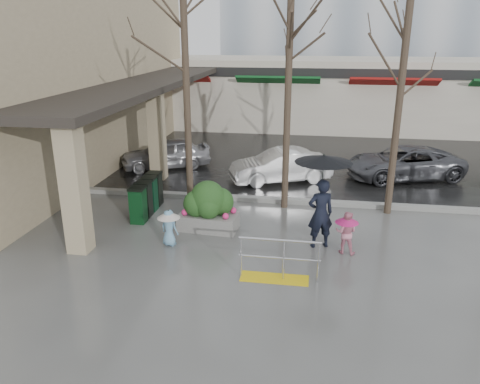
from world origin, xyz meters
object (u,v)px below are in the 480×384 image
(news_boxes, at_px, (147,196))
(child_pink, at_px, (346,230))
(child_blue, at_px, (169,224))
(car_c, at_px, (404,163))
(handrail, at_px, (277,265))
(planter, at_px, (209,206))
(car_b, at_px, (280,166))
(tree_midwest, at_px, (290,41))
(woman, at_px, (322,192))
(car_a, at_px, (166,153))
(tree_mideast, at_px, (404,55))
(tree_west, at_px, (185,46))

(news_boxes, bearing_deg, child_pink, -17.77)
(child_blue, bearing_deg, car_c, -116.78)
(handrail, relative_size, news_boxes, 0.94)
(planter, distance_m, car_b, 5.21)
(tree_midwest, height_order, woman, tree_midwest)
(woman, bearing_deg, tree_midwest, -87.42)
(tree_midwest, bearing_deg, car_a, 143.37)
(planter, bearing_deg, car_b, 70.85)
(tree_midwest, bearing_deg, child_pink, -60.13)
(tree_mideast, xyz_separation_m, car_c, (1.09, 3.94, -4.23))
(tree_mideast, bearing_deg, car_b, 143.19)
(tree_west, bearing_deg, child_pink, -32.08)
(child_blue, relative_size, car_a, 0.28)
(tree_west, distance_m, woman, 6.27)
(car_a, xyz_separation_m, car_b, (4.93, -1.20, 0.00))
(car_a, bearing_deg, child_blue, -6.63)
(child_blue, bearing_deg, planter, -105.77)
(planter, bearing_deg, news_boxes, 156.88)
(tree_west, xyz_separation_m, woman, (4.32, -2.86, -3.54))
(handrail, xyz_separation_m, tree_midwest, (-0.16, 4.80, 4.86))
(planter, bearing_deg, handrail, -49.64)
(car_b, bearing_deg, tree_mideast, 30.79)
(child_pink, bearing_deg, car_a, -33.50)
(child_pink, bearing_deg, car_c, -98.69)
(handrail, xyz_separation_m, woman, (0.96, 1.94, 1.17))
(planter, xyz_separation_m, car_a, (-3.23, 6.12, -0.08))
(car_a, bearing_deg, woman, 18.53)
(tree_west, relative_size, tree_mideast, 1.05)
(handrail, xyz_separation_m, tree_west, (-3.36, 4.80, 4.71))
(tree_west, height_order, tree_mideast, tree_west)
(handrail, height_order, woman, woman)
(planter, relative_size, news_boxes, 0.87)
(child_pink, distance_m, car_b, 6.25)
(woman, distance_m, car_a, 9.39)
(tree_midwest, distance_m, child_blue, 6.41)
(child_blue, bearing_deg, tree_mideast, -133.23)
(tree_mideast, bearing_deg, car_a, 155.40)
(news_boxes, bearing_deg, car_a, 100.59)
(tree_mideast, distance_m, planter, 7.13)
(tree_mideast, relative_size, news_boxes, 3.21)
(news_boxes, relative_size, car_c, 0.45)
(woman, distance_m, car_c, 7.60)
(woman, relative_size, planter, 1.46)
(tree_mideast, xyz_separation_m, car_b, (-3.65, 2.73, -4.23))
(planter, bearing_deg, tree_midwest, 46.63)
(tree_west, xyz_separation_m, planter, (1.14, -2.18, -4.38))
(car_a, bearing_deg, handrail, 7.13)
(car_b, relative_size, car_c, 0.84)
(woman, bearing_deg, handrail, 44.73)
(tree_west, bearing_deg, woman, -33.46)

